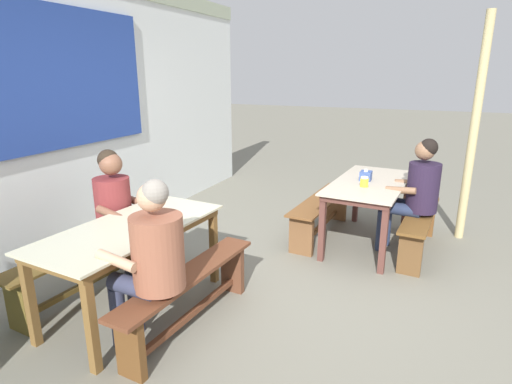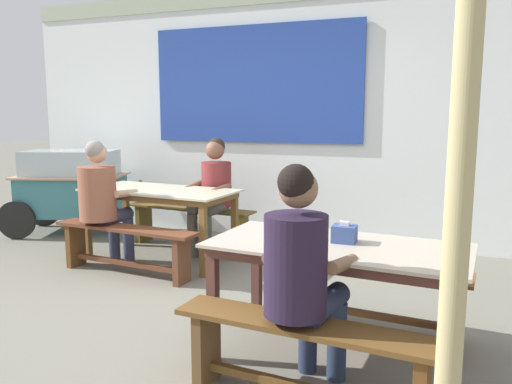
# 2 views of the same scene
# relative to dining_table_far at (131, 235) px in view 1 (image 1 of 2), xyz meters

# --- Properties ---
(ground_plane) EXTENTS (40.00, 40.00, 0.00)m
(ground_plane) POSITION_rel_dining_table_far_xyz_m (0.88, -1.14, -0.66)
(ground_plane) COLOR slate
(backdrop_wall) EXTENTS (7.08, 0.23, 2.96)m
(backdrop_wall) POSITION_rel_dining_table_far_xyz_m (0.87, 1.40, 0.89)
(backdrop_wall) COLOR white
(backdrop_wall) RESTS_ON ground_plane
(dining_table_far) EXTENTS (1.62, 0.85, 0.74)m
(dining_table_far) POSITION_rel_dining_table_far_xyz_m (0.00, 0.00, 0.00)
(dining_table_far) COLOR beige
(dining_table_far) RESTS_ON ground_plane
(dining_table_near) EXTENTS (1.56, 0.85, 0.74)m
(dining_table_near) POSITION_rel_dining_table_far_xyz_m (2.17, -1.52, -0.00)
(dining_table_near) COLOR #C1B39C
(dining_table_near) RESTS_ON ground_plane
(bench_far_back) EXTENTS (1.56, 0.40, 0.46)m
(bench_far_back) POSITION_rel_dining_table_far_xyz_m (0.04, 0.55, -0.37)
(bench_far_back) COLOR brown
(bench_far_back) RESTS_ON ground_plane
(bench_far_front) EXTENTS (1.51, 0.36, 0.46)m
(bench_far_front) POSITION_rel_dining_table_far_xyz_m (-0.04, -0.55, -0.36)
(bench_far_front) COLOR brown
(bench_far_front) RESTS_ON ground_plane
(bench_near_back) EXTENTS (1.51, 0.42, 0.46)m
(bench_near_back) POSITION_rel_dining_table_far_xyz_m (2.21, -0.97, -0.36)
(bench_near_back) COLOR brown
(bench_near_back) RESTS_ON ground_plane
(bench_near_front) EXTENTS (1.41, 0.36, 0.46)m
(bench_near_front) POSITION_rel_dining_table_far_xyz_m (2.13, -2.07, -0.36)
(bench_near_front) COLOR brown
(bench_near_front) RESTS_ON ground_plane
(person_center_facing) EXTENTS (0.47, 0.55, 1.25)m
(person_center_facing) POSITION_rel_dining_table_far_xyz_m (0.38, 0.46, 0.05)
(person_center_facing) COLOR #605B55
(person_center_facing) RESTS_ON ground_plane
(person_left_back_turned) EXTENTS (0.47, 0.56, 1.26)m
(person_left_back_turned) POSITION_rel_dining_table_far_xyz_m (-0.35, -0.47, 0.05)
(person_left_back_turned) COLOR #343953
(person_left_back_turned) RESTS_ON ground_plane
(person_near_front) EXTENTS (0.47, 0.59, 1.27)m
(person_near_front) POSITION_rel_dining_table_far_xyz_m (2.09, -1.99, 0.05)
(person_near_front) COLOR #26314E
(person_near_front) RESTS_ON ground_plane
(tissue_box) EXTENTS (0.14, 0.12, 0.13)m
(tissue_box) POSITION_rel_dining_table_far_xyz_m (2.20, -1.46, 0.13)
(tissue_box) COLOR #384F8D
(tissue_box) RESTS_ON dining_table_near
(condiment_jar) EXTENTS (0.09, 0.09, 0.11)m
(condiment_jar) POSITION_rel_dining_table_far_xyz_m (1.92, -1.49, 0.13)
(condiment_jar) COLOR yellow
(condiment_jar) RESTS_ON dining_table_near
(wooden_support_post) EXTENTS (0.10, 0.10, 2.54)m
(wooden_support_post) POSITION_rel_dining_table_far_xyz_m (2.81, -2.51, 0.61)
(wooden_support_post) COLOR tan
(wooden_support_post) RESTS_ON ground_plane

